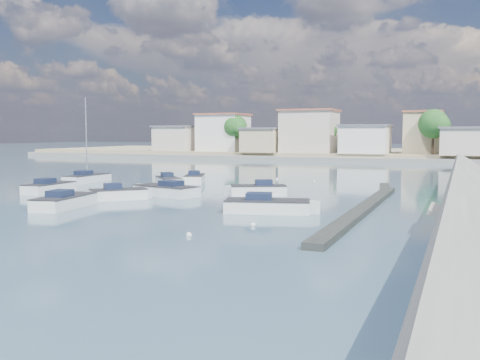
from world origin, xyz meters
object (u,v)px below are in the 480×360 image
at_px(motorboat_b, 122,195).
at_px(motorboat_c, 164,191).
at_px(motorboat_a, 67,202).
at_px(motorboat_h, 272,207).
at_px(motorboat_e, 51,188).
at_px(sailboat, 89,178).
at_px(motorboat_d, 255,191).
at_px(motorboat_g, 169,182).
at_px(motorboat_f, 195,179).

height_order(motorboat_b, motorboat_c, same).
height_order(motorboat_a, motorboat_b, same).
distance_m(motorboat_b, motorboat_h, 13.20).
relative_size(motorboat_e, sailboat, 0.62).
bearing_deg(motorboat_d, motorboat_g, 158.80).
xyz_separation_m(motorboat_f, motorboat_g, (-0.72, -4.18, 0.00)).
bearing_deg(sailboat, motorboat_c, -28.53).
bearing_deg(motorboat_g, motorboat_a, -85.78).
distance_m(motorboat_g, motorboat_h, 19.85).
bearing_deg(motorboat_b, sailboat, 137.16).
distance_m(motorboat_a, motorboat_h, 14.32).
distance_m(motorboat_g, sailboat, 9.63).
bearing_deg(motorboat_f, motorboat_d, -39.92).
relative_size(motorboat_g, motorboat_h, 0.72).
xyz_separation_m(motorboat_c, motorboat_g, (-3.72, 7.18, 0.00)).
distance_m(motorboat_a, motorboat_e, 10.36).
relative_size(motorboat_a, motorboat_f, 1.20).
relative_size(motorboat_d, sailboat, 0.56).
xyz_separation_m(motorboat_c, motorboat_f, (-3.00, 11.36, -0.00)).
height_order(motorboat_c, sailboat, sailboat).
xyz_separation_m(motorboat_a, motorboat_f, (-0.46, 20.11, -0.00)).
bearing_deg(motorboat_f, motorboat_a, -88.70).
xyz_separation_m(motorboat_b, motorboat_c, (1.61, 3.63, 0.00)).
height_order(motorboat_g, motorboat_h, same).
relative_size(motorboat_a, motorboat_e, 1.08).
relative_size(motorboat_a, sailboat, 0.67).
bearing_deg(motorboat_b, motorboat_g, 101.05).
xyz_separation_m(motorboat_b, motorboat_f, (-1.39, 14.99, 0.00)).
bearing_deg(motorboat_c, motorboat_b, -113.97).
height_order(motorboat_a, motorboat_h, same).
relative_size(motorboat_a, motorboat_c, 0.93).
xyz_separation_m(motorboat_c, motorboat_d, (6.93, 3.05, -0.00)).
bearing_deg(motorboat_d, sailboat, 168.26).
height_order(motorboat_f, sailboat, sailboat).
bearing_deg(motorboat_g, motorboat_d, -21.20).
bearing_deg(motorboat_e, motorboat_g, 54.09).
distance_m(motorboat_a, motorboat_c, 9.11).
height_order(motorboat_b, motorboat_h, same).
relative_size(motorboat_e, motorboat_f, 1.11).
relative_size(motorboat_b, motorboat_f, 0.85).
bearing_deg(motorboat_h, motorboat_c, 153.74).
xyz_separation_m(motorboat_h, sailboat, (-24.79, 12.90, 0.04)).
distance_m(motorboat_c, motorboat_f, 11.75).
bearing_deg(motorboat_e, motorboat_f, 61.25).
xyz_separation_m(motorboat_e, motorboat_f, (7.20, 13.13, -0.00)).
distance_m(motorboat_e, motorboat_f, 14.97).
distance_m(motorboat_c, motorboat_d, 7.57).
bearing_deg(motorboat_a, motorboat_g, 94.22).
height_order(motorboat_c, motorboat_f, same).
bearing_deg(motorboat_e, motorboat_h, -10.14).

